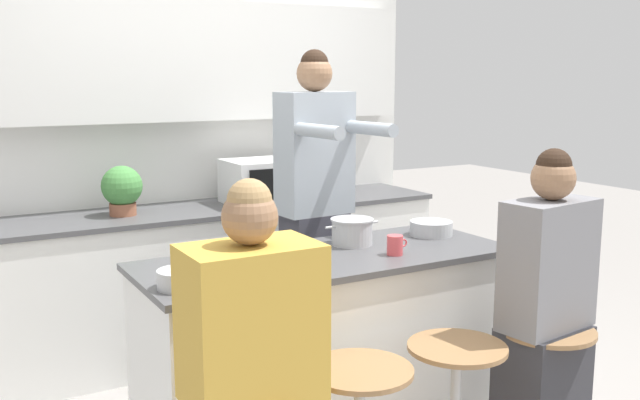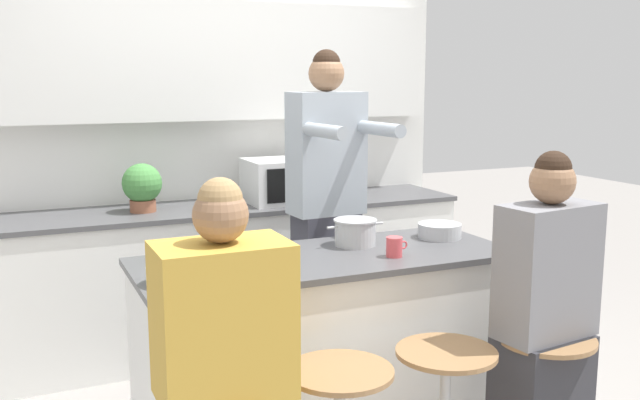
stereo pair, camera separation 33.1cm
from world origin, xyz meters
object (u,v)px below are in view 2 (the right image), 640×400
Objects in this scene: person_seated_near at (544,334)px; cooking_pot at (355,232)px; bar_stool_rightmost at (543,397)px; coffee_cup_near at (394,247)px; banana_bunch at (246,261)px; person_cooking at (327,220)px; potted_plant at (142,186)px; kitchen_island at (326,348)px; microwave at (288,180)px; fruit_bowl at (440,231)px; person_wrapped_blanket at (225,390)px.

cooking_pot is (-0.49, 0.80, 0.33)m from person_seated_near.
bar_stool_rightmost is 0.91m from coffee_cup_near.
cooking_pot reaches higher than coffee_cup_near.
cooking_pot is at bearing 14.83° from banana_bunch.
person_cooking reaches higher than potted_plant.
kitchen_island is 0.84m from person_cooking.
cooking_pot is at bearing -95.68° from microwave.
fruit_bowl is 0.76× the size of potted_plant.
person_cooking is (-0.42, 1.32, 0.56)m from bar_stool_rightmost.
person_seated_near is (0.42, -1.30, -0.29)m from person_cooking.
microwave is 0.92m from potted_plant.
banana_bunch is at bearing 142.94° from person_seated_near.
person_cooking is 1.31× the size of person_seated_near.
microwave is (-0.37, 2.02, 0.69)m from bar_stool_rightmost.
banana_bunch is at bearing -118.24° from microwave.
kitchen_island is 0.99m from bar_stool_rightmost.
potted_plant reaches higher than fruit_bowl.
fruit_bowl is (1.38, 0.77, 0.29)m from person_wrapped_blanket.
cooking_pot is at bearing 114.59° from person_seated_near.
cooking_pot reaches higher than bar_stool_rightmost.
cooking_pot is at bearing -102.19° from person_cooking.
person_wrapped_blanket reaches higher than banana_bunch.
person_seated_near is 13.38× the size of coffee_cup_near.
person_cooking reaches higher than microwave.
bar_stool_rightmost is 0.46× the size of person_wrapped_blanket.
cooking_pot reaches higher than kitchen_island.
microwave is at bearing 87.84° from coffee_cup_near.
cooking_pot is (-0.08, -0.50, 0.04)m from person_cooking.
person_seated_near reaches higher than banana_bunch.
person_cooking is 1.40m from person_seated_near.
fruit_bowl is (0.47, -0.03, -0.03)m from cooking_pot.
person_wrapped_blanket reaches higher than microwave.
banana_bunch is 1.42m from potted_plant.
person_cooking is at bearing 126.86° from fruit_bowl.
potted_plant reaches higher than banana_bunch.
microwave reaches higher than cooking_pot.
kitchen_island reaches higher than bar_stool_rightmost.
kitchen_island is 0.99m from person_wrapped_blanket.
potted_plant is at bearing 122.26° from bar_stool_rightmost.
fruit_bowl is 1.28m from microwave.
bar_stool_rightmost is 1.40m from banana_bunch.
person_seated_near is 1.31m from banana_bunch.
person_wrapped_blanket is at bearing -117.13° from microwave.
kitchen_island is 6.07× the size of potted_plant.
fruit_bowl is at bearing -74.04° from microwave.
person_wrapped_blanket reaches higher than bar_stool_rightmost.
banana_bunch is at bearing -172.92° from fruit_bowl.
potted_plant reaches higher than cooking_pot.
fruit_bowl is at bearing -44.71° from potted_plant.
banana_bunch is (-1.11, 0.66, 0.56)m from bar_stool_rightmost.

